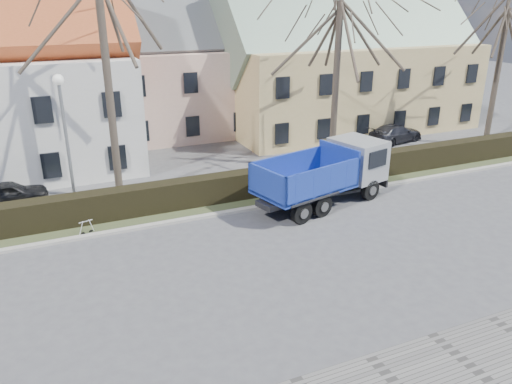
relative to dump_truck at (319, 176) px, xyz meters
name	(u,v)px	position (x,y,z in m)	size (l,w,h in m)	color
ground	(217,270)	(-6.40, -3.87, -1.42)	(120.00, 120.00, 0.00)	#4A494C
curb_far	(182,220)	(-6.40, 0.73, -1.36)	(80.00, 0.30, 0.12)	#A09C92
grass_strip	(172,207)	(-6.40, 2.33, -1.37)	(80.00, 3.00, 0.10)	#384225
hedge	(173,197)	(-6.40, 2.13, -0.77)	(60.00, 0.90, 1.30)	black
building_pink	(174,76)	(-2.40, 16.13, 2.58)	(10.80, 8.80, 8.00)	#D7AC98
building_yellow	(343,68)	(9.60, 13.13, 2.83)	(18.80, 10.80, 8.50)	tan
tree_1	(106,65)	(-8.40, 4.63, 4.91)	(9.20, 9.20, 12.65)	#40372C
tree_2	(337,70)	(3.60, 4.63, 4.08)	(8.00, 8.00, 11.00)	#40372C
tree_3	(499,64)	(15.60, 4.63, 3.81)	(7.60, 7.60, 10.45)	#40372C
dump_truck	(319,176)	(0.00, 0.00, 0.00)	(7.09, 2.63, 2.84)	navy
streetlight	(68,148)	(-10.54, 3.13, 1.75)	(0.50, 0.50, 6.34)	gray
cart_frame	(81,229)	(-10.56, 0.92, -1.06)	(0.79, 0.45, 0.72)	silver
parked_car_a	(8,194)	(-13.33, 5.73, -0.82)	(1.40, 3.49, 1.19)	black
parked_car_b	(395,133)	(10.31, 7.43, -0.81)	(1.70, 4.18, 1.21)	#23232A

